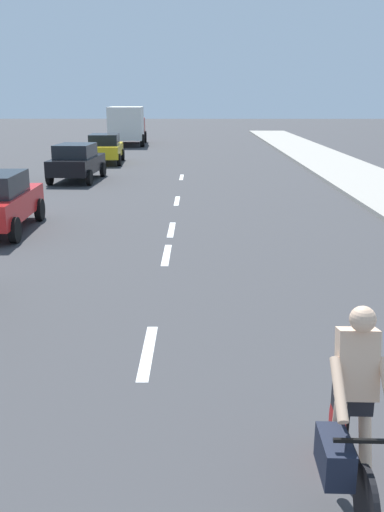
{
  "coord_description": "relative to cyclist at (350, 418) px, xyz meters",
  "views": [
    {
      "loc": [
        0.69,
        1.64,
        3.46
      ],
      "look_at": [
        0.61,
        10.1,
        1.1
      ],
      "focal_mm": 40.02,
      "sensor_mm": 36.0,
      "label": 1
    }
  ],
  "objects": [
    {
      "name": "ground_plane",
      "position": [
        -2.0,
        14.06,
        -0.83
      ],
      "size": [
        160.0,
        160.0,
        0.0
      ],
      "primitive_type": "plane",
      "color": "#38383A"
    },
    {
      "name": "lane_stripe_2",
      "position": [
        -2.0,
        3.06,
        -0.83
      ],
      "size": [
        0.16,
        1.8,
        0.01
      ],
      "primitive_type": "cube",
      "color": "white",
      "rests_on": "ground"
    },
    {
      "name": "lane_stripe_3",
      "position": [
        -2.0,
        8.18,
        -0.83
      ],
      "size": [
        0.16,
        1.8,
        0.01
      ],
      "primitive_type": "cube",
      "color": "white",
      "rests_on": "ground"
    },
    {
      "name": "lane_stripe_4",
      "position": [
        -2.0,
        10.75,
        -0.83
      ],
      "size": [
        0.16,
        1.8,
        0.01
      ],
      "primitive_type": "cube",
      "color": "white",
      "rests_on": "ground"
    },
    {
      "name": "lane_stripe_5",
      "position": [
        -2.0,
        15.21,
        -0.83
      ],
      "size": [
        0.16,
        1.8,
        0.01
      ],
      "primitive_type": "cube",
      "color": "white",
      "rests_on": "ground"
    },
    {
      "name": "lane_stripe_6",
      "position": [
        -2.0,
        21.27,
        -0.83
      ],
      "size": [
        0.16,
        1.8,
        0.01
      ],
      "primitive_type": "cube",
      "color": "white",
      "rests_on": "ground"
    },
    {
      "name": "cyclist",
      "position": [
        0.0,
        0.0,
        0.0
      ],
      "size": [
        0.62,
        1.71,
        1.82
      ],
      "rotation": [
        0.0,
        0.0,
        3.11
      ],
      "color": "black",
      "rests_on": "ground"
    },
    {
      "name": "parked_car_black",
      "position": [
        -6.44,
        20.12,
        0.0
      ],
      "size": [
        1.98,
        3.99,
        1.57
      ],
      "rotation": [
        0.0,
        0.0,
        -0.05
      ],
      "color": "black",
      "rests_on": "ground"
    },
    {
      "name": "parked_car_yellow",
      "position": [
        -6.28,
        26.88,
        0.01
      ],
      "size": [
        2.05,
        4.1,
        1.57
      ],
      "rotation": [
        0.0,
        0.0,
        0.06
      ],
      "color": "gold",
      "rests_on": "ground"
    },
    {
      "name": "delivery_truck",
      "position": [
        -6.53,
        39.26,
        0.67
      ],
      "size": [
        2.9,
        6.35,
        2.8
      ],
      "rotation": [
        0.0,
        0.0,
        0.05
      ],
      "color": "maroon",
      "rests_on": "ground"
    }
  ]
}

